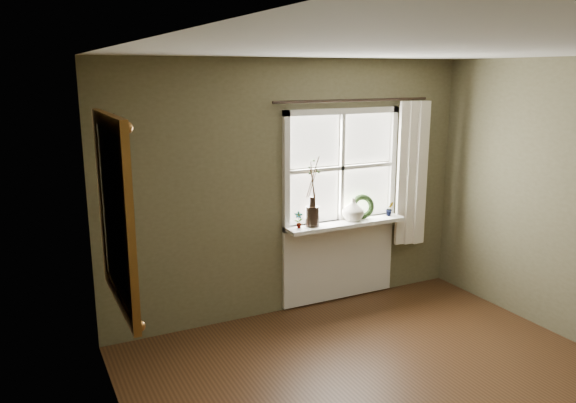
{
  "coord_description": "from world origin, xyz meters",
  "views": [
    {
      "loc": [
        -2.54,
        -2.73,
        2.47
      ],
      "look_at": [
        -0.41,
        1.55,
        1.36
      ],
      "focal_mm": 35.0,
      "sensor_mm": 36.0,
      "label": 1
    }
  ],
  "objects_px": {
    "dark_jug": "(312,216)",
    "cream_vase": "(353,209)",
    "wreath": "(362,209)",
    "gilt_mirror": "(114,212)"
  },
  "relations": [
    {
      "from": "cream_vase",
      "to": "dark_jug",
      "type": "bearing_deg",
      "value": 180.0
    },
    {
      "from": "dark_jug",
      "to": "gilt_mirror",
      "type": "bearing_deg",
      "value": -153.36
    },
    {
      "from": "dark_jug",
      "to": "wreath",
      "type": "distance_m",
      "value": 0.64
    },
    {
      "from": "wreath",
      "to": "gilt_mirror",
      "type": "distance_m",
      "value": 3.01
    },
    {
      "from": "cream_vase",
      "to": "wreath",
      "type": "xyz_separation_m",
      "value": [
        0.14,
        0.04,
        -0.02
      ]
    },
    {
      "from": "dark_jug",
      "to": "wreath",
      "type": "height_order",
      "value": "wreath"
    },
    {
      "from": "cream_vase",
      "to": "gilt_mirror",
      "type": "bearing_deg",
      "value": -157.86
    },
    {
      "from": "dark_jug",
      "to": "cream_vase",
      "type": "xyz_separation_m",
      "value": [
        0.49,
        0.0,
        0.02
      ]
    },
    {
      "from": "dark_jug",
      "to": "cream_vase",
      "type": "relative_size",
      "value": 0.86
    },
    {
      "from": "dark_jug",
      "to": "cream_vase",
      "type": "bearing_deg",
      "value": 0.0
    }
  ]
}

